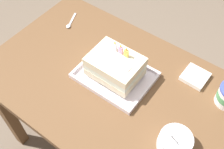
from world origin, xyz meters
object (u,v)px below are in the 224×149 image
birthday_cake (115,66)px  napkin_pile (195,77)px  foil_tray (115,76)px  bowl_stack (175,142)px  serving_spoon_near_tray (70,24)px

birthday_cake → napkin_pile: birthday_cake is taller
foil_tray → birthday_cake: birthday_cake is taller
bowl_stack → napkin_pile: bearing=103.1°
birthday_cake → serving_spoon_near_tray: (-0.40, 0.14, -0.07)m
bowl_stack → birthday_cake: bearing=160.0°
foil_tray → serving_spoon_near_tray: (-0.40, 0.14, -0.00)m
serving_spoon_near_tray → napkin_pile: bearing=6.0°
foil_tray → serving_spoon_near_tray: 0.43m
foil_tray → birthday_cake: size_ratio=1.49×
serving_spoon_near_tray → napkin_pile: size_ratio=1.12×
foil_tray → bowl_stack: bearing=-20.0°
serving_spoon_near_tray → foil_tray: bearing=-18.8°
serving_spoon_near_tray → birthday_cake: bearing=-18.8°
bowl_stack → serving_spoon_near_tray: (-0.78, 0.28, -0.03)m
foil_tray → napkin_pile: foil_tray is taller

